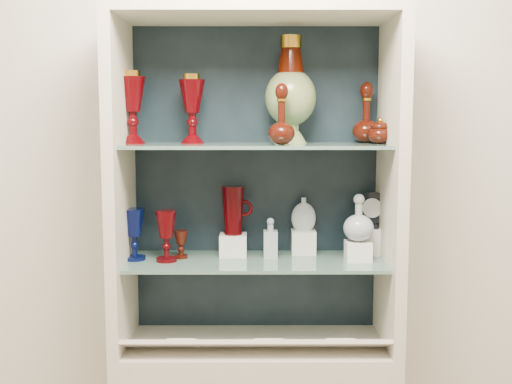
{
  "coord_description": "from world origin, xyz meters",
  "views": [
    {
      "loc": [
        -0.01,
        -0.73,
        1.57
      ],
      "look_at": [
        0.0,
        1.53,
        1.3
      ],
      "focal_mm": 45.0,
      "sensor_mm": 36.0,
      "label": 1
    }
  ],
  "objects_px": {
    "lidded_bowl": "(380,130)",
    "pedestal_lamp_left": "(132,107)",
    "pedestal_lamp_right": "(192,109)",
    "enamel_urn": "(291,90)",
    "ruby_decanter_a": "(282,110)",
    "ruby_goblet_small": "(181,244)",
    "ruby_pitcher": "(233,210)",
    "cobalt_goblet": "(134,234)",
    "ruby_goblet_tall": "(166,236)",
    "flat_flask": "(304,213)",
    "clear_round_decanter": "(359,219)",
    "clear_square_bottle": "(270,238)",
    "cameo_medallion": "(372,209)",
    "ruby_decanter_b": "(366,111)"
  },
  "relations": [
    {
      "from": "pedestal_lamp_right",
      "to": "ruby_pitcher",
      "type": "relative_size",
      "value": 1.37
    },
    {
      "from": "ruby_goblet_small",
      "to": "pedestal_lamp_left",
      "type": "bearing_deg",
      "value": -178.56
    },
    {
      "from": "ruby_decanter_b",
      "to": "ruby_goblet_small",
      "type": "relative_size",
      "value": 2.29
    },
    {
      "from": "ruby_decanter_a",
      "to": "ruby_goblet_small",
      "type": "xyz_separation_m",
      "value": [
        -0.36,
        0.1,
        -0.49
      ]
    },
    {
      "from": "ruby_goblet_small",
      "to": "ruby_pitcher",
      "type": "xyz_separation_m",
      "value": [
        0.19,
        0.05,
        0.12
      ]
    },
    {
      "from": "cobalt_goblet",
      "to": "flat_flask",
      "type": "bearing_deg",
      "value": 9.28
    },
    {
      "from": "ruby_pitcher",
      "to": "clear_square_bottle",
      "type": "distance_m",
      "value": 0.17
    },
    {
      "from": "clear_square_bottle",
      "to": "cameo_medallion",
      "type": "bearing_deg",
      "value": 7.68
    },
    {
      "from": "pedestal_lamp_left",
      "to": "ruby_decanter_b",
      "type": "relative_size",
      "value": 1.1
    },
    {
      "from": "ruby_goblet_tall",
      "to": "clear_round_decanter",
      "type": "distance_m",
      "value": 0.69
    },
    {
      "from": "cobalt_goblet",
      "to": "lidded_bowl",
      "type": "bearing_deg",
      "value": -0.13
    },
    {
      "from": "flat_flask",
      "to": "ruby_goblet_small",
      "type": "bearing_deg",
      "value": -165.62
    },
    {
      "from": "enamel_urn",
      "to": "ruby_decanter_b",
      "type": "relative_size",
      "value": 1.63
    },
    {
      "from": "lidded_bowl",
      "to": "flat_flask",
      "type": "bearing_deg",
      "value": 158.38
    },
    {
      "from": "enamel_urn",
      "to": "ruby_goblet_small",
      "type": "bearing_deg",
      "value": -175.08
    },
    {
      "from": "pedestal_lamp_right",
      "to": "cobalt_goblet",
      "type": "distance_m",
      "value": 0.5
    },
    {
      "from": "ruby_goblet_tall",
      "to": "ruby_goblet_small",
      "type": "xyz_separation_m",
      "value": [
        0.05,
        0.05,
        -0.04
      ]
    },
    {
      "from": "pedestal_lamp_left",
      "to": "clear_square_bottle",
      "type": "bearing_deg",
      "value": 1.41
    },
    {
      "from": "ruby_goblet_small",
      "to": "clear_round_decanter",
      "type": "xyz_separation_m",
      "value": [
        0.64,
        -0.04,
        0.1
      ]
    },
    {
      "from": "clear_square_bottle",
      "to": "ruby_goblet_tall",
      "type": "bearing_deg",
      "value": -171.08
    },
    {
      "from": "enamel_urn",
      "to": "cameo_medallion",
      "type": "distance_m",
      "value": 0.54
    },
    {
      "from": "pedestal_lamp_right",
      "to": "enamel_urn",
      "type": "bearing_deg",
      "value": 1.75
    },
    {
      "from": "pedestal_lamp_right",
      "to": "cameo_medallion",
      "type": "height_order",
      "value": "pedestal_lamp_right"
    },
    {
      "from": "ruby_decanter_b",
      "to": "ruby_pitcher",
      "type": "height_order",
      "value": "ruby_decanter_b"
    },
    {
      "from": "pedestal_lamp_left",
      "to": "ruby_decanter_b",
      "type": "bearing_deg",
      "value": 4.7
    },
    {
      "from": "enamel_urn",
      "to": "clear_round_decanter",
      "type": "relative_size",
      "value": 2.34
    },
    {
      "from": "ruby_decanter_b",
      "to": "cameo_medallion",
      "type": "height_order",
      "value": "ruby_decanter_b"
    },
    {
      "from": "ruby_decanter_a",
      "to": "flat_flask",
      "type": "distance_m",
      "value": 0.43
    },
    {
      "from": "ruby_goblet_tall",
      "to": "ruby_goblet_small",
      "type": "distance_m",
      "value": 0.08
    },
    {
      "from": "pedestal_lamp_right",
      "to": "cameo_medallion",
      "type": "bearing_deg",
      "value": 3.09
    },
    {
      "from": "flat_flask",
      "to": "cameo_medallion",
      "type": "height_order",
      "value": "cameo_medallion"
    },
    {
      "from": "ruby_goblet_tall",
      "to": "clear_square_bottle",
      "type": "bearing_deg",
      "value": 8.92
    },
    {
      "from": "ruby_pitcher",
      "to": "ruby_decanter_a",
      "type": "bearing_deg",
      "value": -33.57
    },
    {
      "from": "ruby_pitcher",
      "to": "clear_round_decanter",
      "type": "distance_m",
      "value": 0.46
    },
    {
      "from": "cameo_medallion",
      "to": "pedestal_lamp_right",
      "type": "bearing_deg",
      "value": -160.16
    },
    {
      "from": "cameo_medallion",
      "to": "ruby_goblet_tall",
      "type": "bearing_deg",
      "value": -154.96
    },
    {
      "from": "ruby_goblet_small",
      "to": "ruby_decanter_a",
      "type": "bearing_deg",
      "value": -16.11
    },
    {
      "from": "enamel_urn",
      "to": "cobalt_goblet",
      "type": "relative_size",
      "value": 2.06
    },
    {
      "from": "ruby_decanter_b",
      "to": "cobalt_goblet",
      "type": "bearing_deg",
      "value": -173.96
    },
    {
      "from": "ruby_decanter_a",
      "to": "lidded_bowl",
      "type": "height_order",
      "value": "ruby_decanter_a"
    },
    {
      "from": "flat_flask",
      "to": "clear_square_bottle",
      "type": "bearing_deg",
      "value": -146.58
    },
    {
      "from": "ruby_decanter_a",
      "to": "ruby_decanter_b",
      "type": "relative_size",
      "value": 1.0
    },
    {
      "from": "lidded_bowl",
      "to": "pedestal_lamp_left",
      "type": "bearing_deg",
      "value": 178.58
    },
    {
      "from": "pedestal_lamp_left",
      "to": "clear_square_bottle",
      "type": "relative_size",
      "value": 1.74
    },
    {
      "from": "lidded_bowl",
      "to": "ruby_goblet_small",
      "type": "height_order",
      "value": "lidded_bowl"
    },
    {
      "from": "lidded_bowl",
      "to": "flat_flask",
      "type": "height_order",
      "value": "lidded_bowl"
    },
    {
      "from": "ruby_decanter_b",
      "to": "cobalt_goblet",
      "type": "distance_m",
      "value": 0.96
    },
    {
      "from": "ruby_decanter_b",
      "to": "flat_flask",
      "type": "xyz_separation_m",
      "value": [
        -0.23,
        0.01,
        -0.38
      ]
    },
    {
      "from": "cobalt_goblet",
      "to": "ruby_goblet_tall",
      "type": "height_order",
      "value": "cobalt_goblet"
    },
    {
      "from": "pedestal_lamp_right",
      "to": "lidded_bowl",
      "type": "height_order",
      "value": "pedestal_lamp_right"
    }
  ]
}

